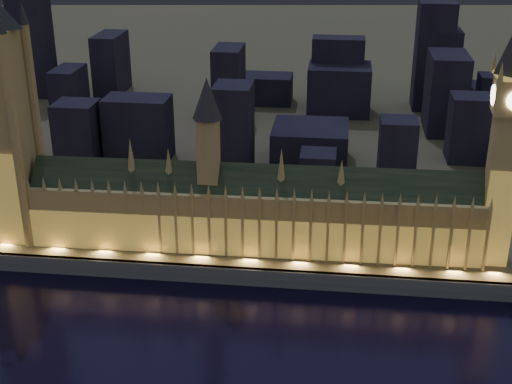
# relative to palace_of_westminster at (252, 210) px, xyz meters

# --- Properties ---
(ground_plane) EXTENTS (2000.00, 2000.00, 0.00)m
(ground_plane) POSITION_rel_palace_of_westminster_xyz_m (-2.33, -61.74, -26.37)
(ground_plane) COLOR black
(ground_plane) RESTS_ON ground
(north_bank) EXTENTS (2000.00, 960.00, 8.00)m
(north_bank) POSITION_rel_palace_of_westminster_xyz_m (-2.33, 458.26, -22.37)
(north_bank) COLOR #494A31
(north_bank) RESTS_ON ground
(embankment_wall) EXTENTS (2000.00, 2.50, 8.00)m
(embankment_wall) POSITION_rel_palace_of_westminster_xyz_m (-2.33, -20.74, -22.37)
(embankment_wall) COLOR #454558
(embankment_wall) RESTS_ON ground
(palace_of_westminster) EXTENTS (202.00, 23.29, 78.00)m
(palace_of_westminster) POSITION_rel_palace_of_westminster_xyz_m (0.00, 0.00, 0.00)
(palace_of_westminster) COLOR #9A7E59
(palace_of_westminster) RESTS_ON north_bank
(elizabeth_tower) EXTENTS (18.00, 18.00, 115.45)m
(elizabeth_tower) POSITION_rel_palace_of_westminster_xyz_m (105.67, 0.19, 46.12)
(elizabeth_tower) COLOR #9A7E59
(elizabeth_tower) RESTS_ON north_bank
(city_backdrop) EXTENTS (480.71, 215.63, 82.98)m
(city_backdrop) POSITION_rel_palace_of_westminster_xyz_m (30.68, 187.01, 5.08)
(city_backdrop) COLOR black
(city_backdrop) RESTS_ON north_bank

